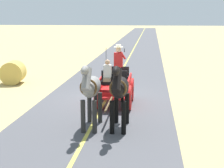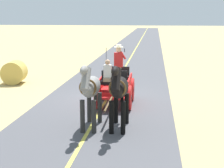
% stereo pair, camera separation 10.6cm
% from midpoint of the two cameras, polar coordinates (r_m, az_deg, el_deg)
% --- Properties ---
extents(ground_plane, '(200.00, 200.00, 0.00)m').
position_cam_midpoint_polar(ground_plane, '(14.94, -0.70, -2.60)').
color(ground_plane, tan).
extents(road_surface, '(5.55, 160.00, 0.01)m').
position_cam_midpoint_polar(road_surface, '(14.94, -0.70, -2.58)').
color(road_surface, '#4C4C51').
rests_on(road_surface, ground).
extents(road_centre_stripe, '(0.12, 160.00, 0.00)m').
position_cam_midpoint_polar(road_centre_stripe, '(14.94, -0.70, -2.57)').
color(road_centre_stripe, '#DBCC4C').
rests_on(road_centre_stripe, road_surface).
extents(horse_drawn_carriage, '(1.42, 4.50, 2.50)m').
position_cam_midpoint_polar(horse_drawn_carriage, '(13.89, 0.80, -0.23)').
color(horse_drawn_carriage, red).
rests_on(horse_drawn_carriage, ground).
extents(horse_near_side, '(0.59, 2.13, 2.21)m').
position_cam_midpoint_polar(horse_near_side, '(10.80, 1.46, -0.91)').
color(horse_near_side, black).
rests_on(horse_near_side, ground).
extents(horse_off_side, '(0.57, 2.13, 2.21)m').
position_cam_midpoint_polar(horse_off_side, '(10.92, -3.33, -0.78)').
color(horse_off_side, gray).
rests_on(horse_off_side, ground).
extents(hay_bale, '(1.34, 1.25, 1.20)m').
position_cam_midpoint_polar(hay_bale, '(19.01, -15.83, 1.87)').
color(hay_bale, gold).
rests_on(hay_bale, ground).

